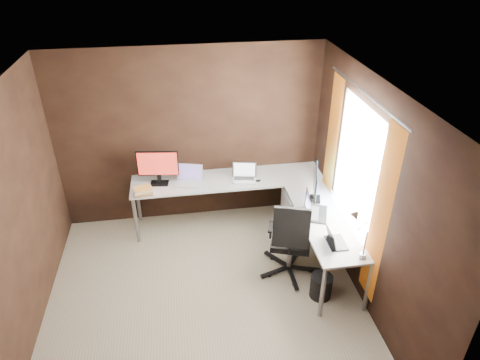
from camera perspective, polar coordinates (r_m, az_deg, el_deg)
name	(u,v)px	position (r m, az deg, el deg)	size (l,w,h in m)	color
room	(233,204)	(4.41, -0.94, -3.17)	(3.60, 3.60, 2.50)	tan
desk	(261,197)	(5.61, 2.77, -2.33)	(2.65, 2.25, 0.73)	silver
drawer_pedestal	(300,212)	(6.04, 7.94, -4.27)	(0.42, 0.50, 0.60)	silver
monitor_left	(158,166)	(5.78, -10.89, 1.88)	(0.55, 0.19, 0.48)	black
monitor_right	(315,183)	(5.42, 10.02, -0.34)	(0.20, 0.52, 0.44)	black
laptop_white	(189,179)	(5.85, -6.81, 0.16)	(0.41, 0.34, 0.24)	silver
laptop_silver	(244,176)	(5.88, 0.57, 0.55)	(0.37, 0.30, 0.22)	silver
laptop_black_big	(313,210)	(5.25, 9.66, -3.99)	(0.39, 0.46, 0.25)	black
laptop_black_small	(334,240)	(4.84, 12.48, -7.88)	(0.20, 0.28, 0.19)	black
book_stack	(143,191)	(5.72, -12.82, -1.40)	(0.28, 0.24, 0.08)	#9B7D53
mouse_left	(147,192)	(5.72, -12.26, -1.54)	(0.09, 0.06, 0.03)	black
mouse_corner	(258,181)	(5.84, 2.42, -0.10)	(0.08, 0.05, 0.03)	black
desk_lamp	(359,230)	(4.58, 15.54, -6.39)	(0.18, 0.21, 0.53)	slate
office_chair	(290,252)	(5.33, 6.65, -9.53)	(0.60, 0.63, 1.06)	black
wastebasket	(321,286)	(5.19, 10.75, -13.73)	(0.25, 0.25, 0.29)	black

